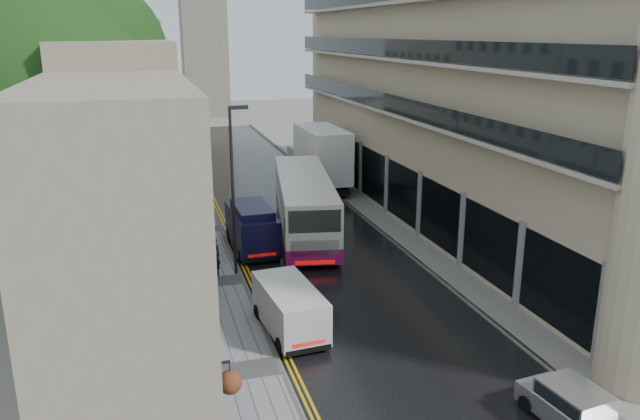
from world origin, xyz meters
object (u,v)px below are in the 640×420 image
white_lorry (311,164)px  pedestrian (213,257)px  tree_far (81,119)px  lamp_post_far (193,143)px  cream_bus (285,223)px  tree_near (48,142)px  navy_van (240,238)px  white_van (280,329)px  lamp_post_near (233,193)px

white_lorry → pedestrian: size_ratio=4.53×
tree_far → lamp_post_far: 8.30m
tree_far → white_lorry: (14.93, 0.64, -3.86)m
cream_bus → white_lorry: bearing=78.3°
white_lorry → tree_near: bearing=-139.0°
navy_van → white_van: bearing=-91.9°
white_lorry → pedestrian: 16.23m
white_van → lamp_post_far: 25.03m
tree_far → pedestrian: bearing=-64.0°
pedestrian → white_lorry: bearing=-136.7°
cream_bus → white_van: bearing=-94.0°
white_lorry → white_van: bearing=-108.7°
lamp_post_near → lamp_post_far: (-0.45, 16.71, -0.37)m
lamp_post_near → white_lorry: bearing=56.2°
pedestrian → lamp_post_far: 17.03m
white_lorry → navy_van: bearing=-121.0°
tree_near → cream_bus: 12.18m
cream_bus → white_van: 10.77m
tree_near → lamp_post_near: (7.77, -0.00, -2.79)m
cream_bus → lamp_post_near: lamp_post_near is taller
white_van → pedestrian: bearing=95.5°
white_van → navy_van: bearing=84.3°
cream_bus → navy_van: cream_bus is taller
pedestrian → lamp_post_near: bearing=170.4°
tree_far → tree_near: bearing=-91.3°
tree_near → navy_van: tree_near is taller
pedestrian → cream_bus: bearing=-164.4°
tree_near → lamp_post_far: (7.31, 16.71, -3.16)m
lamp_post_far → navy_van: bearing=-90.2°
white_lorry → lamp_post_near: (-7.46, -13.64, 1.78)m
cream_bus → lamp_post_near: 4.48m
tree_far → white_van: tree_far is taller
tree_far → lamp_post_far: (7.01, 3.71, -2.44)m
tree_far → cream_bus: (10.46, -10.71, -4.50)m
white_van → lamp_post_near: 8.75m
white_van → lamp_post_far: lamp_post_far is taller
white_lorry → pedestrian: bearing=-122.7°
cream_bus → white_van: size_ratio=2.88×
tree_near → cream_bus: (10.76, 2.29, -5.22)m
tree_near → white_lorry: bearing=41.8°
cream_bus → lamp_post_near: bearing=-132.7°
tree_far → cream_bus: tree_far is taller
tree_near → white_lorry: size_ratio=1.55×
white_van → navy_van: size_ratio=0.84×
tree_near → white_van: 13.00m
white_van → navy_van: 9.86m
tree_near → cream_bus: bearing=12.0°
white_van → tree_far: bearing=105.3°
tree_near → white_lorry: tree_near is taller
tree_far → cream_bus: bearing=-45.7°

